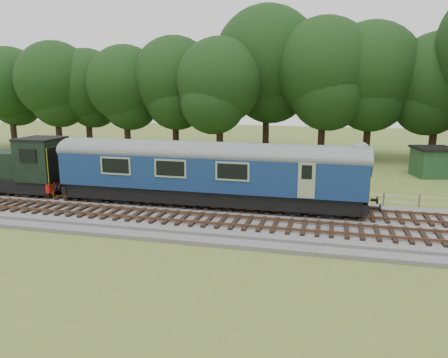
# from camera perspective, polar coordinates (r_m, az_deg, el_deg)

# --- Properties ---
(ground) EXTENTS (120.00, 120.00, 0.00)m
(ground) POSITION_cam_1_polar(r_m,az_deg,el_deg) (24.87, -2.48, -5.08)
(ground) COLOR #536726
(ground) RESTS_ON ground
(ballast) EXTENTS (70.00, 7.00, 0.35)m
(ballast) POSITION_cam_1_polar(r_m,az_deg,el_deg) (24.81, -2.48, -4.69)
(ballast) COLOR #4C4C4F
(ballast) RESTS_ON ground
(track_north) EXTENTS (67.20, 2.40, 0.21)m
(track_north) POSITION_cam_1_polar(r_m,az_deg,el_deg) (26.04, -1.61, -3.33)
(track_north) COLOR black
(track_north) RESTS_ON ballast
(track_south) EXTENTS (67.20, 2.40, 0.21)m
(track_south) POSITION_cam_1_polar(r_m,az_deg,el_deg) (23.28, -3.61, -5.22)
(track_south) COLOR black
(track_south) RESTS_ON ballast
(fence) EXTENTS (64.00, 0.12, 1.00)m
(fence) POSITION_cam_1_polar(r_m,az_deg,el_deg) (29.04, 0.05, -2.55)
(fence) COLOR #6B6054
(fence) RESTS_ON ground
(tree_line) EXTENTS (70.00, 8.00, 18.00)m
(tree_line) POSITION_cam_1_polar(r_m,az_deg,el_deg) (45.87, 5.37, 2.80)
(tree_line) COLOR black
(tree_line) RESTS_ON ground
(dmu_railcar) EXTENTS (18.05, 2.86, 3.88)m
(dmu_railcar) POSITION_cam_1_polar(r_m,az_deg,el_deg) (25.61, -2.10, 1.44)
(dmu_railcar) COLOR black
(dmu_railcar) RESTS_ON ground
(shunter_loco) EXTENTS (8.91, 2.60, 3.38)m
(shunter_loco) POSITION_cam_1_polar(r_m,az_deg,el_deg) (32.43, -26.45, 1.29)
(shunter_loco) COLOR black
(shunter_loco) RESTS_ON ground
(worker) EXTENTS (0.68, 0.66, 1.58)m
(worker) POSITION_cam_1_polar(r_m,az_deg,el_deg) (29.50, -21.74, -0.92)
(worker) COLOR #FB5E0D
(worker) RESTS_ON ballast
(shed) EXTENTS (3.62, 3.62, 2.45)m
(shed) POSITION_cam_1_polar(r_m,az_deg,el_deg) (39.76, 25.58, 2.06)
(shed) COLOR #193719
(shed) RESTS_ON ground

